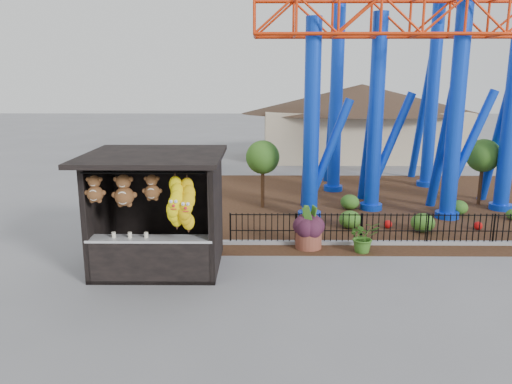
{
  "coord_description": "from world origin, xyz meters",
  "views": [
    {
      "loc": [
        -0.29,
        -11.54,
        5.0
      ],
      "look_at": [
        -0.41,
        1.5,
        2.0
      ],
      "focal_mm": 35.0,
      "sensor_mm": 36.0,
      "label": 1
    }
  ],
  "objects_px": {
    "roller_coaster": "(403,38)",
    "potted_plant": "(364,237)",
    "terracotta_planter": "(308,239)",
    "prize_booth": "(157,215)"
  },
  "relations": [
    {
      "from": "roller_coaster",
      "to": "terracotta_planter",
      "type": "height_order",
      "value": "roller_coaster"
    },
    {
      "from": "potted_plant",
      "to": "terracotta_planter",
      "type": "bearing_deg",
      "value": 155.81
    },
    {
      "from": "roller_coaster",
      "to": "potted_plant",
      "type": "relative_size",
      "value": 11.54
    },
    {
      "from": "roller_coaster",
      "to": "terracotta_planter",
      "type": "distance_m",
      "value": 9.18
    },
    {
      "from": "prize_booth",
      "to": "terracotta_planter",
      "type": "distance_m",
      "value": 4.67
    },
    {
      "from": "roller_coaster",
      "to": "potted_plant",
      "type": "xyz_separation_m",
      "value": [
        -2.39,
        -5.88,
        -5.97
      ]
    },
    {
      "from": "prize_booth",
      "to": "terracotta_planter",
      "type": "relative_size",
      "value": 4.43
    },
    {
      "from": "prize_booth",
      "to": "terracotta_planter",
      "type": "bearing_deg",
      "value": 23.28
    },
    {
      "from": "terracotta_planter",
      "to": "potted_plant",
      "type": "bearing_deg",
      "value": -12.52
    },
    {
      "from": "roller_coaster",
      "to": "terracotta_planter",
      "type": "xyz_separation_m",
      "value": [
        -3.96,
        -5.53,
        -6.16
      ]
    }
  ]
}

